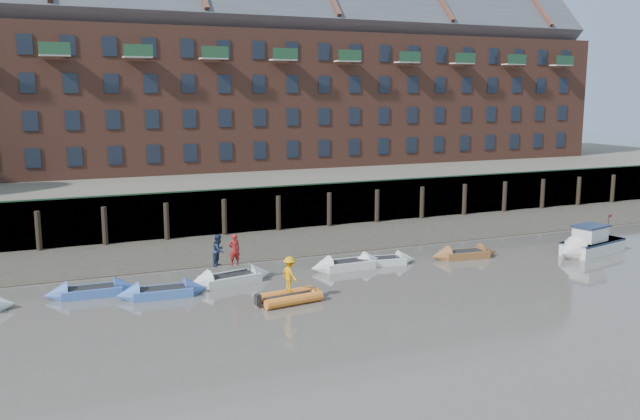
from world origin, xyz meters
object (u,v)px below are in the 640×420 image
rowboat_2 (162,292)px  rowboat_4 (348,265)px  rowboat_6 (465,254)px  person_rib_crew (290,274)px  rowboat_5 (382,261)px  person_rower_b (219,250)px  rowboat_1 (91,291)px  motor_launch (584,246)px  rowboat_3 (230,279)px  rib_tender (291,297)px  person_rower_a (234,250)px

rowboat_2 → rowboat_4: rowboat_4 is taller
rowboat_6 → person_rib_crew: (-12.86, -4.08, 1.16)m
rowboat_5 → person_rib_crew: bearing=-140.8°
person_rower_b → person_rib_crew: size_ratio=0.99×
rowboat_5 → rowboat_1: bearing=-173.2°
rowboat_1 → motor_launch: (28.76, -3.03, 0.36)m
rowboat_1 → person_rib_crew: 9.99m
rowboat_4 → motor_launch: 15.12m
rowboat_1 → rowboat_2: (3.20, -1.53, 0.00)m
rowboat_2 → person_rib_crew: 6.49m
rowboat_6 → rowboat_2: bearing=-171.7°
motor_launch → person_rib_crew: 20.19m
rowboat_5 → rowboat_3: bearing=-170.0°
rowboat_2 → person_rib_crew: size_ratio=2.63×
rowboat_6 → rib_tender: bearing=-156.5°
rowboat_3 → rowboat_6: 14.62m
rowboat_3 → motor_launch: 21.99m
rib_tender → person_rower_b: bearing=110.3°
rowboat_5 → person_rib_crew: 8.91m
rowboat_6 → rib_tender: 13.41m
rowboat_3 → rowboat_5: bearing=-8.8°
rib_tender → person_rower_b: 5.25m
rowboat_4 → rowboat_6: rowboat_4 is taller
rowboat_4 → person_rower_a: person_rower_a is taller
rowboat_1 → rowboat_4: rowboat_4 is taller
rowboat_5 → rowboat_6: (5.35, -0.56, 0.02)m
rowboat_4 → rib_tender: 6.87m
person_rower_b → person_rower_a: bearing=-61.8°
motor_launch → person_rower_a: (-21.58, 2.50, 1.20)m
rowboat_6 → rib_tender: size_ratio=1.35×
rowboat_4 → person_rower_b: (-7.51, -0.12, 1.55)m
rowboat_6 → person_rib_crew: person_rib_crew is taller
rowboat_3 → motor_launch: motor_launch is taller
rowboat_1 → person_rower_a: bearing=-3.4°
rowboat_5 → motor_launch: bearing=-5.2°
rowboat_6 → person_rib_crew: bearing=-156.5°
rowboat_1 → person_rower_b: person_rower_b is taller
rowboat_4 → motor_launch: (14.86, -2.77, 0.35)m
rowboat_4 → rowboat_6: (7.62, -0.49, -0.01)m
person_rower_b → rowboat_2: bearing=148.3°
rowboat_1 → rowboat_2: bearing=-24.7°
person_rower_a → person_rib_crew: 4.57m
person_rib_crew → rowboat_5: bearing=-70.7°
rowboat_3 → person_rib_crew: size_ratio=2.90×
rowboat_1 → person_rib_crew: person_rib_crew is taller
person_rower_a → rowboat_4: bearing=-179.5°
motor_launch → rowboat_2: bearing=-17.2°
rib_tender → rowboat_3: bearing=105.8°
rowboat_1 → rowboat_3: size_ratio=0.89×
rib_tender → motor_launch: size_ratio=0.57×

